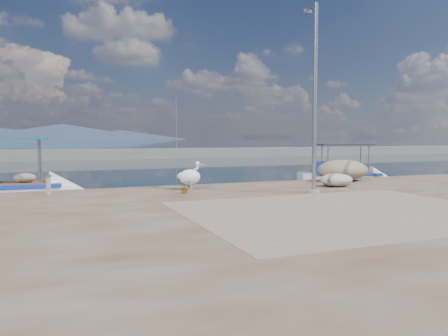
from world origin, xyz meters
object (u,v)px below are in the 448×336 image
Objects in this scene: pelican at (190,176)px; bollard_near at (189,180)px; boat_right at (343,178)px; boat_left at (4,192)px; lamp_post at (314,104)px.

bollard_near is (0.04, 0.39, -0.16)m from pelican.
boat_left is at bearing -159.59° from boat_right.
boat_right is at bearing 45.13° from pelican.
boat_left reaches higher than boat_right.
boat_right is 8.26× the size of bollard_near.
lamp_post reaches higher than boat_right.
pelican is at bearing 148.19° from lamp_post.
lamp_post reaches higher than bollard_near.
pelican is at bearing -137.85° from boat_right.
boat_left is 13.43m from lamp_post.
bollard_near is at bearing -139.54° from boat_right.
boat_right is 11.54m from bollard_near.
lamp_post is (-6.72, -7.06, 3.60)m from boat_right.
boat_right is at bearing 2.53° from boat_left.
bollard_near is (-4.02, 2.91, -2.93)m from lamp_post.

